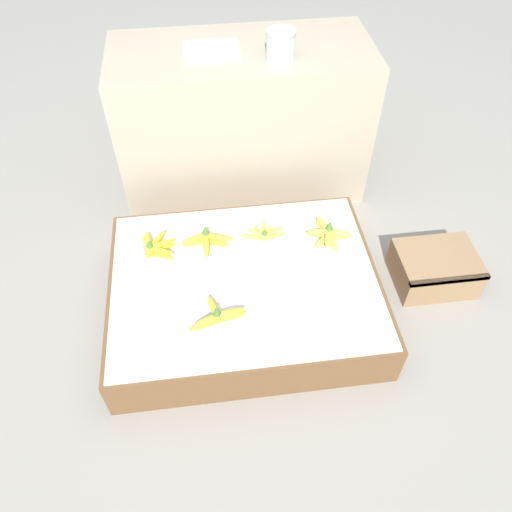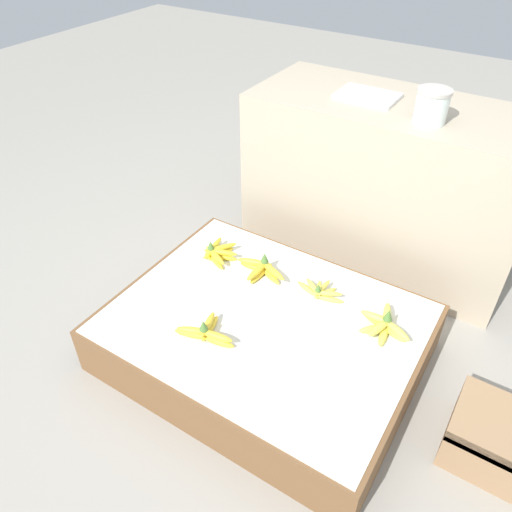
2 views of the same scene
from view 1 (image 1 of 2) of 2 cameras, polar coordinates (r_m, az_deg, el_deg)
name	(u,v)px [view 1 (image 1 of 2)]	position (r m, az deg, el deg)	size (l,w,h in m)	color
ground_plane	(245,307)	(2.50, -1.28, -5.87)	(10.00, 10.00, 0.00)	gray
display_platform	(244,293)	(2.41, -1.33, -4.23)	(1.25, 0.97, 0.24)	brown
back_vendor_table	(243,121)	(2.93, -1.53, 15.15)	(1.37, 0.60, 0.85)	tan
wooden_crate	(435,269)	(2.70, 19.76, -1.37)	(0.40, 0.31, 0.18)	#997551
banana_bunch_front_midleft	(217,315)	(2.15, -4.50, -6.74)	(0.26, 0.18, 0.10)	gold
banana_bunch_middle_left	(155,247)	(2.45, -11.45, 1.06)	(0.18, 0.19, 0.10)	yellow
banana_bunch_middle_midleft	(206,240)	(2.44, -5.70, 1.81)	(0.26, 0.18, 0.11)	gold
banana_bunch_middle_midright	(264,233)	(2.47, 0.92, 2.61)	(0.24, 0.12, 0.08)	#DBCC4C
banana_bunch_middle_right	(327,234)	(2.48, 8.11, 2.54)	(0.23, 0.23, 0.11)	#DBCC4C
glass_jar	(281,45)	(2.59, 2.83, 22.94)	(0.14, 0.14, 0.14)	silver
foam_tray_white	(211,50)	(2.70, -5.13, 22.40)	(0.28, 0.20, 0.02)	white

